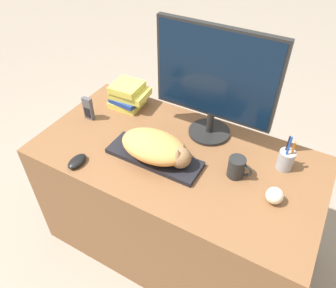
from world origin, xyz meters
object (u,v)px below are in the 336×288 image
object	(u,v)px
keyboard	(154,157)
baseball	(275,196)
monitor	(215,79)
coffee_mug	(237,167)
book_stack	(128,95)
computer_mouse	(77,161)
cat	(157,147)
phone	(88,109)
pen_cup	(286,159)

from	to	relation	value
keyboard	baseball	world-z (taller)	baseball
monitor	coffee_mug	xyz separation A→B (m)	(0.22, -0.21, -0.27)
book_stack	coffee_mug	bearing A→B (deg)	-16.99
coffee_mug	keyboard	bearing A→B (deg)	-166.37
computer_mouse	monitor	bearing A→B (deg)	48.80
monitor	computer_mouse	distance (m)	0.73
cat	monitor	size ratio (longest dim) A/B	0.59
cat	monitor	distance (m)	0.40
phone	book_stack	size ratio (longest dim) A/B	0.61
coffee_mug	book_stack	bearing A→B (deg)	163.01
monitor	baseball	bearing A→B (deg)	-33.93
monitor	pen_cup	bearing A→B (deg)	-8.38
cat	coffee_mug	bearing A→B (deg)	14.27
baseball	monitor	bearing A→B (deg)	146.07
computer_mouse	pen_cup	world-z (taller)	pen_cup
coffee_mug	book_stack	xyz separation A→B (m)	(-0.72, 0.22, 0.02)
coffee_mug	book_stack	world-z (taller)	book_stack
monitor	pen_cup	world-z (taller)	monitor
phone	computer_mouse	bearing A→B (deg)	-59.73
monitor	baseball	xyz separation A→B (m)	(0.41, -0.27, -0.28)
coffee_mug	phone	xyz separation A→B (m)	(-0.83, 0.01, 0.01)
pen_cup	phone	size ratio (longest dim) A/B	1.49
monitor	keyboard	bearing A→B (deg)	-115.84
baseball	cat	bearing A→B (deg)	-177.28
monitor	phone	size ratio (longest dim) A/B	4.53
coffee_mug	pen_cup	bearing A→B (deg)	41.56
cat	baseball	distance (m)	0.54
baseball	phone	distance (m)	1.02
cat	keyboard	bearing A→B (deg)	-180.00
pen_cup	baseball	bearing A→B (deg)	-86.56
keyboard	phone	distance (m)	0.48
monitor	computer_mouse	world-z (taller)	monitor
coffee_mug	book_stack	size ratio (longest dim) A/B	0.51
monitor	book_stack	bearing A→B (deg)	178.84
cat	book_stack	bearing A→B (deg)	140.15
keyboard	computer_mouse	distance (m)	0.35
monitor	coffee_mug	distance (m)	0.41
keyboard	cat	xyz separation A→B (m)	(0.02, 0.00, 0.07)
monitor	pen_cup	distance (m)	0.48
cat	book_stack	xyz separation A→B (m)	(-0.37, 0.31, -0.01)
computer_mouse	phone	xyz separation A→B (m)	(-0.18, 0.30, 0.05)
monitor	book_stack	world-z (taller)	monitor
cat	book_stack	distance (m)	0.48
cat	coffee_mug	world-z (taller)	cat
phone	book_stack	xyz separation A→B (m)	(0.11, 0.21, 0.00)
book_stack	computer_mouse	bearing A→B (deg)	-83.01
cat	pen_cup	size ratio (longest dim) A/B	1.81
keyboard	monitor	world-z (taller)	monitor
cat	phone	bearing A→B (deg)	168.10
keyboard	baseball	distance (m)	0.55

